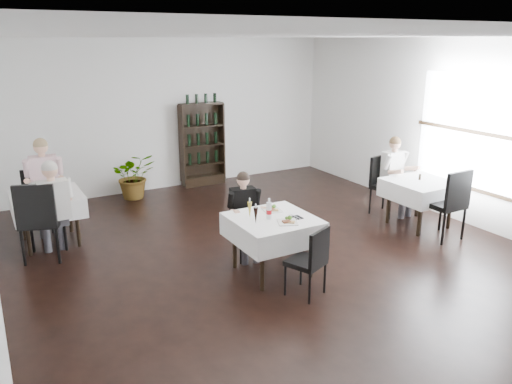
{
  "coord_description": "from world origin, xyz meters",
  "views": [
    {
      "loc": [
        -3.45,
        -5.15,
        2.97
      ],
      "look_at": [
        -0.43,
        0.2,
        1.08
      ],
      "focal_mm": 35.0,
      "sensor_mm": 36.0,
      "label": 1
    }
  ],
  "objects_px": {
    "main_table": "(273,228)",
    "diner_main": "(245,209)",
    "potted_tree": "(134,176)",
    "wine_shelf": "(202,145)"
  },
  "relations": [
    {
      "from": "main_table",
      "to": "potted_tree",
      "type": "height_order",
      "value": "potted_tree"
    },
    {
      "from": "diner_main",
      "to": "potted_tree",
      "type": "bearing_deg",
      "value": 99.25
    },
    {
      "from": "wine_shelf",
      "to": "main_table",
      "type": "height_order",
      "value": "wine_shelf"
    },
    {
      "from": "wine_shelf",
      "to": "potted_tree",
      "type": "bearing_deg",
      "value": -171.78
    },
    {
      "from": "wine_shelf",
      "to": "diner_main",
      "type": "xyz_separation_m",
      "value": [
        -0.98,
        -3.7,
        -0.13
      ]
    },
    {
      "from": "potted_tree",
      "to": "diner_main",
      "type": "height_order",
      "value": "diner_main"
    },
    {
      "from": "main_table",
      "to": "potted_tree",
      "type": "distance_m",
      "value": 4.15
    },
    {
      "from": "wine_shelf",
      "to": "main_table",
      "type": "relative_size",
      "value": 1.7
    },
    {
      "from": "potted_tree",
      "to": "wine_shelf",
      "type": "bearing_deg",
      "value": 8.22
    },
    {
      "from": "main_table",
      "to": "diner_main",
      "type": "distance_m",
      "value": 0.63
    }
  ]
}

